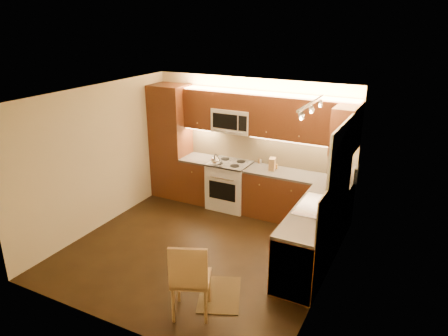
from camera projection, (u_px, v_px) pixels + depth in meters
The scene contains 37 objects.
floor at pixel (200, 249), 6.79m from camera, with size 4.00×4.00×0.01m, color black.
ceiling at pixel (197, 95), 5.93m from camera, with size 4.00×4.00×0.01m, color beige.
wall_back at pixel (252, 144), 8.03m from camera, with size 4.00×0.01×2.50m, color beige.
wall_front at pixel (108, 235), 4.69m from camera, with size 4.00×0.01×2.50m, color beige.
wall_left at pixel (99, 158), 7.22m from camera, with size 0.01×4.00×2.50m, color beige.
wall_right at pixel (330, 203), 5.50m from camera, with size 0.01×4.00×2.50m, color beige.
pantry at pixel (171, 141), 8.52m from camera, with size 0.70×0.60×2.30m, color #4F1C10.
base_cab_back_left at pixel (200, 180), 8.49m from camera, with size 0.62×0.60×0.86m, color #4F1C10.
counter_back_left at pixel (199, 159), 8.33m from camera, with size 0.62×0.60×0.04m, color #322F2D.
base_cab_back_right at pixel (296, 199), 7.61m from camera, with size 1.92×0.60×0.86m, color #4F1C10.
counter_back_right at pixel (298, 176), 7.46m from camera, with size 1.92×0.60×0.04m, color #322F2D.
base_cab_right at pixel (312, 239), 6.25m from camera, with size 0.60×2.00×0.86m, color #4F1C10.
counter_right at pixel (314, 212), 6.09m from camera, with size 0.60×2.00×0.04m, color #322F2D.
dishwasher at pixel (297, 262), 5.66m from camera, with size 0.58×0.60×0.84m, color silver.
backsplash_back at pixel (268, 149), 7.89m from camera, with size 3.30×0.02×0.60m, color tan.
backsplash_right at pixel (336, 195), 5.86m from camera, with size 0.02×2.00×0.60m, color tan.
upper_cab_back_left at pixel (202, 108), 8.09m from camera, with size 0.62×0.35×0.75m, color #4F1C10.
upper_cab_back_right at pixel (304, 120), 7.22m from camera, with size 1.92×0.35×0.75m, color #4F1C10.
upper_cab_bridge at pixel (234, 100), 7.72m from camera, with size 0.76×0.35×0.31m, color #4F1C10.
upper_cab_right_corner at pixel (344, 131), 6.53m from camera, with size 0.35×0.50×0.75m, color #4F1C10.
stove at pixel (230, 185), 8.16m from camera, with size 0.76×0.65×0.92m, color silver, non-canonical shape.
microwave at pixel (233, 120), 7.84m from camera, with size 0.76×0.38×0.44m, color silver, non-canonical shape.
window_frame at pixel (341, 165), 5.85m from camera, with size 0.03×1.44×1.24m, color silver.
window_blinds at pixel (339, 165), 5.86m from camera, with size 0.02×1.36×1.16m, color silver.
sink at pixel (317, 202), 6.18m from camera, with size 0.52×0.86×0.15m, color silver, non-canonical shape.
faucet at pixel (330, 200), 6.08m from camera, with size 0.20×0.04×0.30m, color silver, non-canonical shape.
track_light_bar at pixel (312, 103), 5.61m from camera, with size 0.04×1.20×0.03m, color silver.
kettle at pixel (216, 159), 7.86m from camera, with size 0.18×0.18×0.21m, color silver, non-canonical shape.
toaster_oven at pixel (345, 172), 7.19m from camera, with size 0.45×0.33×0.27m, color silver.
knife_block at pixel (272, 164), 7.64m from camera, with size 0.10×0.17×0.23m, color #A5714A.
spice_jar_a at pixel (261, 161), 7.99m from camera, with size 0.05×0.05×0.09m, color silver.
spice_jar_b at pixel (259, 161), 8.00m from camera, with size 0.04×0.04×0.09m, color brown.
spice_jar_c at pixel (271, 165), 7.82m from camera, with size 0.05×0.05×0.09m, color silver.
spice_jar_d at pixel (277, 166), 7.72m from camera, with size 0.05×0.05×0.09m, color olive.
soap_bottle at pixel (337, 188), 6.62m from camera, with size 0.08×0.08×0.18m, color silver.
rug at pixel (220, 294), 5.68m from camera, with size 0.54×0.81×0.01m, color black.
dining_chair at pixel (191, 277), 5.18m from camera, with size 0.46×0.46×1.05m, color #A5714A, non-canonical shape.
Camera 1 is at (3.05, -5.09, 3.57)m, focal length 33.60 mm.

